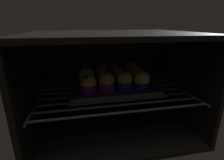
% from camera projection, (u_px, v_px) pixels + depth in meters
% --- Properties ---
extents(oven_cavity, '(0.59, 0.47, 0.37)m').
position_uv_depth(oven_cavity, '(110.00, 78.00, 0.70)').
color(oven_cavity, black).
rests_on(oven_cavity, ground).
extents(oven_rack, '(0.55, 0.42, 0.01)m').
position_uv_depth(oven_rack, '(112.00, 89.00, 0.67)').
color(oven_rack, '#4C494C').
rests_on(oven_rack, oven_cavity).
extents(baking_tray, '(0.33, 0.26, 0.02)m').
position_uv_depth(baking_tray, '(112.00, 86.00, 0.67)').
color(baking_tray, '#4C4C51').
rests_on(baking_tray, oven_rack).
extents(muffin_row0_col0, '(0.06, 0.06, 0.07)m').
position_uv_depth(muffin_row0_col0, '(88.00, 85.00, 0.58)').
color(muffin_row0_col0, '#7A238C').
rests_on(muffin_row0_col0, baking_tray).
extents(muffin_row0_col1, '(0.06, 0.06, 0.07)m').
position_uv_depth(muffin_row0_col1, '(107.00, 83.00, 0.60)').
color(muffin_row0_col1, '#7A238C').
rests_on(muffin_row0_col1, baking_tray).
extents(muffin_row0_col2, '(0.06, 0.06, 0.08)m').
position_uv_depth(muffin_row0_col2, '(125.00, 81.00, 0.61)').
color(muffin_row0_col2, '#1928B7').
rests_on(muffin_row0_col2, baking_tray).
extents(muffin_row0_col3, '(0.06, 0.06, 0.08)m').
position_uv_depth(muffin_row0_col3, '(142.00, 81.00, 0.62)').
color(muffin_row0_col3, '#1928B7').
rests_on(muffin_row0_col3, baking_tray).
extents(muffin_row1_col0, '(0.06, 0.06, 0.08)m').
position_uv_depth(muffin_row1_col0, '(87.00, 78.00, 0.64)').
color(muffin_row1_col0, '#1928B7').
rests_on(muffin_row1_col0, baking_tray).
extents(muffin_row1_col1, '(0.06, 0.06, 0.07)m').
position_uv_depth(muffin_row1_col1, '(103.00, 78.00, 0.66)').
color(muffin_row1_col1, '#1928B7').
rests_on(muffin_row1_col1, baking_tray).
extents(muffin_row1_col2, '(0.06, 0.06, 0.07)m').
position_uv_depth(muffin_row1_col2, '(119.00, 77.00, 0.67)').
color(muffin_row1_col2, red).
rests_on(muffin_row1_col2, baking_tray).
extents(muffin_row1_col3, '(0.06, 0.06, 0.07)m').
position_uv_depth(muffin_row1_col3, '(136.00, 76.00, 0.68)').
color(muffin_row1_col3, '#0C8C84').
rests_on(muffin_row1_col3, baking_tray).
extents(muffin_row2_col0, '(0.06, 0.06, 0.08)m').
position_uv_depth(muffin_row2_col0, '(86.00, 74.00, 0.70)').
color(muffin_row2_col0, '#1928B7').
rests_on(muffin_row2_col0, baking_tray).
extents(muffin_row2_col1, '(0.06, 0.06, 0.07)m').
position_uv_depth(muffin_row2_col1, '(102.00, 73.00, 0.71)').
color(muffin_row2_col1, '#1928B7').
rests_on(muffin_row2_col1, baking_tray).
extents(muffin_row2_col2, '(0.06, 0.06, 0.07)m').
position_uv_depth(muffin_row2_col2, '(117.00, 73.00, 0.73)').
color(muffin_row2_col2, '#0C8C84').
rests_on(muffin_row2_col2, baking_tray).
extents(muffin_row2_col3, '(0.06, 0.06, 0.08)m').
position_uv_depth(muffin_row2_col3, '(132.00, 71.00, 0.74)').
color(muffin_row2_col3, '#1928B7').
rests_on(muffin_row2_col3, baking_tray).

